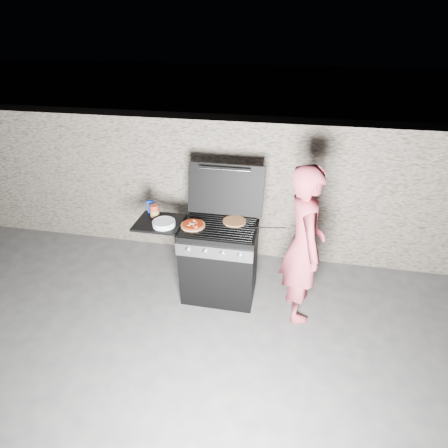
% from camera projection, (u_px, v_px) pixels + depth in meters
% --- Properties ---
extents(ground, '(50.00, 50.00, 0.00)m').
position_uv_depth(ground, '(220.00, 293.00, 4.15)').
color(ground, '#464646').
extents(stone_wall, '(8.00, 0.35, 1.80)m').
position_uv_depth(stone_wall, '(235.00, 187.00, 4.58)').
color(stone_wall, '#A39582').
rests_on(stone_wall, ground).
extents(gas_grill, '(1.34, 0.79, 0.91)m').
position_uv_depth(gas_grill, '(198.00, 259.00, 3.96)').
color(gas_grill, black).
rests_on(gas_grill, ground).
extents(pizza_topped, '(0.27, 0.27, 0.03)m').
position_uv_depth(pizza_topped, '(193.00, 225.00, 3.69)').
color(pizza_topped, gold).
rests_on(pizza_topped, gas_grill).
extents(pizza_plain, '(0.27, 0.27, 0.01)m').
position_uv_depth(pizza_plain, '(234.00, 221.00, 3.78)').
color(pizza_plain, '#EAA05E').
rests_on(pizza_plain, gas_grill).
extents(sauce_jar, '(0.12, 0.12, 0.15)m').
position_uv_depth(sauce_jar, '(154.00, 211.00, 3.85)').
color(sauce_jar, '#A3351E').
rests_on(sauce_jar, gas_grill).
extents(blue_carton, '(0.07, 0.04, 0.15)m').
position_uv_depth(blue_carton, '(151.00, 207.00, 3.94)').
color(blue_carton, '#07289B').
rests_on(blue_carton, gas_grill).
extents(plate_stack, '(0.25, 0.25, 0.06)m').
position_uv_depth(plate_stack, '(164.00, 223.00, 3.71)').
color(plate_stack, white).
rests_on(plate_stack, gas_grill).
extents(person, '(0.55, 0.70, 1.71)m').
position_uv_depth(person, '(303.00, 246.00, 3.47)').
color(person, '#BB4453').
rests_on(person, ground).
extents(tongs, '(0.38, 0.05, 0.08)m').
position_uv_depth(tongs, '(267.00, 228.00, 3.59)').
color(tongs, black).
rests_on(tongs, gas_grill).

